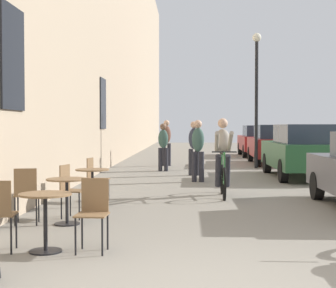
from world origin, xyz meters
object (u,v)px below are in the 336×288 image
Objects in this scene: cafe_table_near at (45,210)px; pedestrian_far at (163,144)px; street_lamp at (257,83)px; parked_car_third at (275,144)px; cafe_table_mid at (67,191)px; cyclist_on_bicycle at (223,159)px; pedestrian_mid at (194,145)px; parked_car_second at (304,150)px; pedestrian_furthest at (167,140)px; cafe_table_far at (92,180)px; cafe_chair_mid_toward_wall at (26,192)px; cafe_chair_far_toward_street at (95,176)px; parked_car_fourth at (259,140)px; cafe_chair_near_toward_street at (93,209)px; pedestrian_near at (198,147)px; cafe_chair_mid_toward_street at (70,187)px.

pedestrian_far is at bearing 85.53° from cafe_table_near.
parked_car_third is (1.03, 2.08, -2.29)m from street_lamp.
cyclist_on_bicycle is (2.66, 3.44, 0.29)m from cafe_table_mid.
pedestrian_mid is 0.38× the size of parked_car_second.
cyclist_on_bicycle is 8.83m from pedestrian_furthest.
street_lamp reaches higher than cafe_table_far.
cafe_chair_mid_toward_wall is 14.56m from parked_car_third.
street_lamp is (4.38, 8.60, 2.59)m from cafe_chair_far_toward_street.
cafe_chair_far_toward_street is 9.99m from street_lamp.
street_lamp is 1.09× the size of parked_car_third.
pedestrian_furthest is 7.91m from parked_car_fourth.
cafe_table_near is at bearing -172.46° from cafe_chair_near_toward_street.
pedestrian_far reaches higher than cafe_table_near.
pedestrian_near is (2.17, 6.35, 0.44)m from cafe_table_mid.
pedestrian_near is 0.38× the size of parked_car_second.
cafe_chair_mid_toward_street is 0.53× the size of pedestrian_mid.
cafe_table_near and cafe_table_mid have the same top height.
cyclist_on_bicycle reaches higher than cafe_chair_mid_toward_street.
parked_car_fourth is at bearing 71.84° from pedestrian_mid.
cafe_chair_far_toward_street is 0.51× the size of cyclist_on_bicycle.
cafe_chair_near_toward_street is 11.47m from pedestrian_far.
parked_car_third is 5.50m from parked_car_fourth.
pedestrian_mid is at bearing 96.85° from cyclist_on_bicycle.
cafe_table_mid is at bearing -125.07° from parked_car_second.
parked_car_fourth is (3.34, 12.33, -0.15)m from pedestrian_near.
cafe_chair_mid_toward_wall is 12.51m from street_lamp.
cafe_chair_near_toward_street is 0.20× the size of parked_car_second.
cafe_chair_far_toward_street is (0.62, 2.57, 0.00)m from cafe_chair_mid_toward_wall.
pedestrian_far is 5.55m from parked_car_third.
parked_car_second is at bearing -46.90° from pedestrian_furthest.
parked_car_second is (4.27, -2.16, -0.09)m from pedestrian_far.
cafe_table_mid is 1.80m from cafe_table_far.
cafe_chair_near_toward_street is at bearing -103.18° from parked_car_fourth.
pedestrian_near is at bearing 79.87° from cafe_chair_near_toward_street.
cafe_chair_far_toward_street is at bearing 90.04° from cafe_table_mid.
pedestrian_far is at bearing 108.20° from pedestrian_near.
cafe_chair_near_toward_street is 1.00× the size of cafe_chair_mid_toward_wall.
cafe_chair_far_toward_street is at bearing -98.29° from pedestrian_far.
parked_car_second reaches higher than cafe_chair_mid_toward_street.
cafe_chair_mid_toward_street is 9.24m from pedestrian_far.
parked_car_third is at bearing 70.67° from cafe_table_near.
cafe_table_near is 5.81m from cyclist_on_bicycle.
cafe_chair_near_toward_street is 0.20× the size of parked_car_third.
cafe_chair_mid_toward_wall is 0.50× the size of pedestrian_furthest.
parked_car_second is (5.17, 9.38, 0.30)m from cafe_table_near.
cafe_table_far is at bearing -147.61° from cyclist_on_bicycle.
parked_car_second and parked_car_third have the same top height.
cafe_table_near is 0.81× the size of cafe_chair_mid_toward_wall.
pedestrian_far is (1.67, 9.81, 0.40)m from cafe_chair_mid_toward_wall.
pedestrian_mid is 10.98m from parked_car_fourth.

